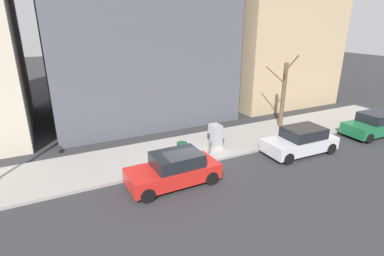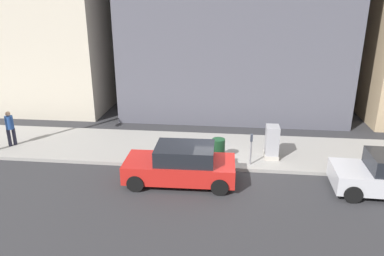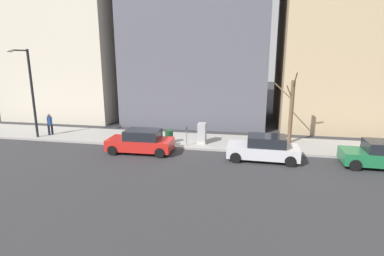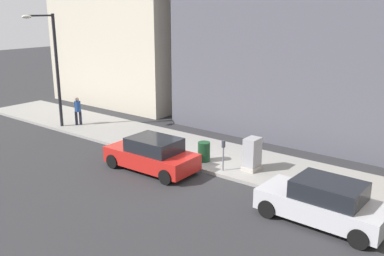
{
  "view_description": "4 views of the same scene",
  "coord_description": "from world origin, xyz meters",
  "px_view_note": "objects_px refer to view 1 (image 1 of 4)",
  "views": [
    {
      "loc": [
        -12.45,
        6.24,
        7.15
      ],
      "look_at": [
        1.32,
        -0.61,
        1.62
      ],
      "focal_mm": 28.0,
      "sensor_mm": 36.0,
      "label": 1
    },
    {
      "loc": [
        -14.01,
        -0.31,
        6.9
      ],
      "look_at": [
        1.69,
        1.43,
        1.23
      ],
      "focal_mm": 35.0,
      "sensor_mm": 36.0,
      "label": 2
    },
    {
      "loc": [
        -18.9,
        -5.28,
        6.09
      ],
      "look_at": [
        1.6,
        -1.32,
        1.13
      ],
      "focal_mm": 28.0,
      "sensor_mm": 36.0,
      "label": 3
    },
    {
      "loc": [
        -14.07,
        -10.8,
        6.97
      ],
      "look_at": [
        0.48,
        0.56,
        1.76
      ],
      "focal_mm": 40.0,
      "sensor_mm": 36.0,
      "label": 4
    }
  ],
  "objects_px": {
    "parked_car_red": "(174,170)",
    "utility_box": "(215,137)",
    "bare_tree": "(283,94)",
    "parking_meter": "(208,143)",
    "trash_bin": "(182,151)",
    "parked_car_silver": "(301,141)",
    "parked_car_green": "(375,124)"
  },
  "relations": [
    {
      "from": "utility_box",
      "to": "trash_bin",
      "type": "bearing_deg",
      "value": 99.89
    },
    {
      "from": "parked_car_green",
      "to": "utility_box",
      "type": "bearing_deg",
      "value": 78.23
    },
    {
      "from": "parked_car_red",
      "to": "parking_meter",
      "type": "xyz_separation_m",
      "value": [
        1.6,
        -2.7,
        0.24
      ]
    },
    {
      "from": "parked_car_silver",
      "to": "utility_box",
      "type": "bearing_deg",
      "value": 60.81
    },
    {
      "from": "parked_car_red",
      "to": "trash_bin",
      "type": "height_order",
      "value": "parked_car_red"
    },
    {
      "from": "utility_box",
      "to": "bare_tree",
      "type": "distance_m",
      "value": 6.41
    },
    {
      "from": "parked_car_red",
      "to": "utility_box",
      "type": "relative_size",
      "value": 2.97
    },
    {
      "from": "parked_car_silver",
      "to": "parking_meter",
      "type": "distance_m",
      "value": 5.34
    },
    {
      "from": "bare_tree",
      "to": "parking_meter",
      "type": "bearing_deg",
      "value": 107.03
    },
    {
      "from": "utility_box",
      "to": "bare_tree",
      "type": "bearing_deg",
      "value": -77.96
    },
    {
      "from": "parked_car_green",
      "to": "trash_bin",
      "type": "height_order",
      "value": "parked_car_green"
    },
    {
      "from": "parked_car_red",
      "to": "bare_tree",
      "type": "height_order",
      "value": "bare_tree"
    },
    {
      "from": "parked_car_silver",
      "to": "bare_tree",
      "type": "bearing_deg",
      "value": -25.63
    },
    {
      "from": "parked_car_silver",
      "to": "parking_meter",
      "type": "height_order",
      "value": "parked_car_silver"
    },
    {
      "from": "parked_car_green",
      "to": "bare_tree",
      "type": "distance_m",
      "value": 6.21
    },
    {
      "from": "parking_meter",
      "to": "bare_tree",
      "type": "distance_m",
      "value": 7.47
    },
    {
      "from": "parked_car_green",
      "to": "parking_meter",
      "type": "bearing_deg",
      "value": 83.32
    },
    {
      "from": "trash_bin",
      "to": "bare_tree",
      "type": "bearing_deg",
      "value": -78.54
    },
    {
      "from": "parking_meter",
      "to": "utility_box",
      "type": "relative_size",
      "value": 0.94
    },
    {
      "from": "utility_box",
      "to": "parked_car_silver",
      "type": "bearing_deg",
      "value": -120.58
    },
    {
      "from": "parked_car_red",
      "to": "parked_car_silver",
      "type": "bearing_deg",
      "value": -91.45
    },
    {
      "from": "parked_car_red",
      "to": "parking_meter",
      "type": "bearing_deg",
      "value": -60.79
    },
    {
      "from": "parked_car_red",
      "to": "trash_bin",
      "type": "relative_size",
      "value": 4.71
    },
    {
      "from": "parked_car_silver",
      "to": "trash_bin",
      "type": "relative_size",
      "value": 4.71
    },
    {
      "from": "parked_car_red",
      "to": "bare_tree",
      "type": "xyz_separation_m",
      "value": [
        3.74,
        -9.7,
        1.74
      ]
    },
    {
      "from": "bare_tree",
      "to": "trash_bin",
      "type": "bearing_deg",
      "value": 101.46
    },
    {
      "from": "parked_car_silver",
      "to": "parking_meter",
      "type": "xyz_separation_m",
      "value": [
        1.6,
        5.09,
        0.24
      ]
    },
    {
      "from": "parked_car_silver",
      "to": "trash_bin",
      "type": "distance_m",
      "value": 6.77
    },
    {
      "from": "trash_bin",
      "to": "parked_car_green",
      "type": "bearing_deg",
      "value": -99.11
    },
    {
      "from": "parked_car_green",
      "to": "utility_box",
      "type": "relative_size",
      "value": 2.97
    },
    {
      "from": "parked_car_red",
      "to": "trash_bin",
      "type": "distance_m",
      "value": 2.45
    },
    {
      "from": "parked_car_silver",
      "to": "parked_car_red",
      "type": "height_order",
      "value": "same"
    }
  ]
}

